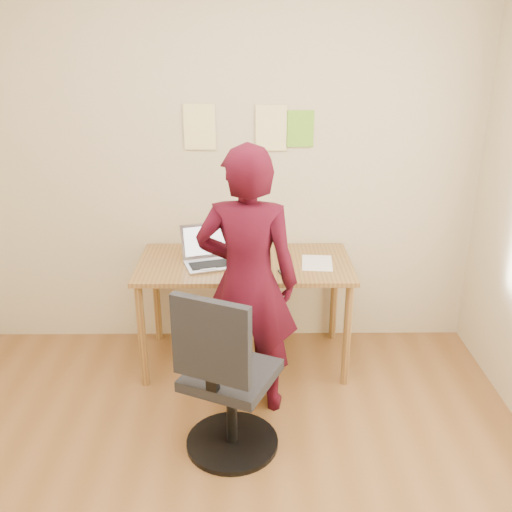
{
  "coord_description": "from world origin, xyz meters",
  "views": [
    {
      "loc": [
        0.17,
        -2.1,
        2.15
      ],
      "look_at": [
        0.2,
        0.95,
        0.95
      ],
      "focal_mm": 40.0,
      "sensor_mm": 36.0,
      "label": 1
    }
  ],
  "objects_px": {
    "office_chair": "(226,386)",
    "desk": "(245,274)",
    "person": "(248,283)",
    "phone": "(285,274)",
    "laptop": "(210,256)"
  },
  "relations": [
    {
      "from": "desk",
      "to": "laptop",
      "type": "bearing_deg",
      "value": -175.56
    },
    {
      "from": "person",
      "to": "phone",
      "type": "bearing_deg",
      "value": -122.93
    },
    {
      "from": "phone",
      "to": "office_chair",
      "type": "distance_m",
      "value": 0.88
    },
    {
      "from": "desk",
      "to": "person",
      "type": "bearing_deg",
      "value": -87.49
    },
    {
      "from": "person",
      "to": "desk",
      "type": "bearing_deg",
      "value": -80.76
    },
    {
      "from": "office_chair",
      "to": "desk",
      "type": "bearing_deg",
      "value": 108.94
    },
    {
      "from": "laptop",
      "to": "office_chair",
      "type": "relative_size",
      "value": 0.41
    },
    {
      "from": "phone",
      "to": "person",
      "type": "height_order",
      "value": "person"
    },
    {
      "from": "phone",
      "to": "office_chair",
      "type": "bearing_deg",
      "value": -129.88
    },
    {
      "from": "office_chair",
      "to": "person",
      "type": "relative_size",
      "value": 0.61
    },
    {
      "from": "office_chair",
      "to": "person",
      "type": "xyz_separation_m",
      "value": [
        0.11,
        0.46,
        0.39
      ]
    },
    {
      "from": "phone",
      "to": "office_chair",
      "type": "height_order",
      "value": "office_chair"
    },
    {
      "from": "desk",
      "to": "phone",
      "type": "xyz_separation_m",
      "value": [
        0.25,
        -0.21,
        0.09
      ]
    },
    {
      "from": "desk",
      "to": "phone",
      "type": "height_order",
      "value": "phone"
    },
    {
      "from": "office_chair",
      "to": "person",
      "type": "bearing_deg",
      "value": 100.64
    }
  ]
}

